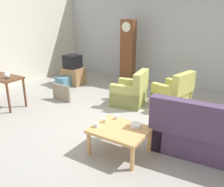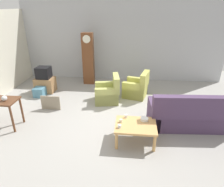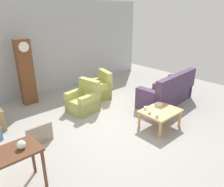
# 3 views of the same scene
# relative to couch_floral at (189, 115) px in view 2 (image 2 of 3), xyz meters

# --- Properties ---
(ground_plane) EXTENTS (10.40, 10.40, 0.00)m
(ground_plane) POSITION_rel_couch_floral_xyz_m (-2.02, 0.12, -0.35)
(ground_plane) COLOR #999691
(garage_door_wall) EXTENTS (8.40, 0.16, 3.20)m
(garage_door_wall) POSITION_rel_couch_floral_xyz_m (-2.02, 3.72, 1.25)
(garage_door_wall) COLOR #ADAFB5
(garage_door_wall) RESTS_ON ground_plane
(couch_floral) EXTENTS (2.16, 1.03, 1.04)m
(couch_floral) POSITION_rel_couch_floral_xyz_m (0.00, 0.00, 0.00)
(couch_floral) COLOR #4C3856
(couch_floral) RESTS_ON ground_plane
(armchair_olive_near) EXTENTS (0.90, 0.87, 0.92)m
(armchair_olive_near) POSITION_rel_couch_floral_xyz_m (-2.33, 1.33, -0.05)
(armchair_olive_near) COLOR tan
(armchair_olive_near) RESTS_ON ground_plane
(armchair_olive_far) EXTENTS (0.96, 0.93, 0.92)m
(armchair_olive_far) POSITION_rel_couch_floral_xyz_m (-1.37, 1.85, -0.05)
(armchair_olive_far) COLOR #B8B654
(armchair_olive_far) RESTS_ON ground_plane
(coffee_table_wood) EXTENTS (0.96, 0.76, 0.47)m
(coffee_table_wood) POSITION_rel_couch_floral_xyz_m (-1.42, -0.76, 0.05)
(coffee_table_wood) COLOR tan
(coffee_table_wood) RESTS_ON ground_plane
(grandfather_clock) EXTENTS (0.44, 0.30, 2.06)m
(grandfather_clock) POSITION_rel_couch_floral_xyz_m (-3.32, 2.97, 0.68)
(grandfather_clock) COLOR brown
(grandfather_clock) RESTS_ON ground_plane
(tv_stand_cabinet) EXTENTS (0.68, 0.52, 0.54)m
(tv_stand_cabinet) POSITION_rel_couch_floral_xyz_m (-4.78, 1.93, -0.08)
(tv_stand_cabinet) COLOR #997047
(tv_stand_cabinet) RESTS_ON ground_plane
(tv_crt) EXTENTS (0.48, 0.44, 0.42)m
(tv_crt) POSITION_rel_couch_floral_xyz_m (-4.78, 1.93, 0.40)
(tv_crt) COLOR black
(tv_crt) RESTS_ON tv_stand_cabinet
(framed_picture_leaning) EXTENTS (0.60, 0.05, 0.45)m
(framed_picture_leaning) POSITION_rel_couch_floral_xyz_m (-4.05, 0.58, -0.13)
(framed_picture_leaning) COLOR gray
(framed_picture_leaning) RESTS_ON ground_plane
(storage_box_blue) EXTENTS (0.37, 0.46, 0.33)m
(storage_box_blue) POSITION_rel_couch_floral_xyz_m (-4.83, 1.53, -0.19)
(storage_box_blue) COLOR teal
(storage_box_blue) RESTS_ON ground_plane
(glass_dome_cloche) EXTENTS (0.14, 0.14, 0.14)m
(glass_dome_cloche) POSITION_rel_couch_floral_xyz_m (-4.76, -0.50, 0.51)
(glass_dome_cloche) COLOR silver
(glass_dome_cloche) RESTS_ON console_table_dark
(cup_white_porcelain) EXTENTS (0.07, 0.07, 0.08)m
(cup_white_porcelain) POSITION_rel_couch_floral_xyz_m (-1.66, -0.46, 0.15)
(cup_white_porcelain) COLOR white
(cup_white_porcelain) RESTS_ON coffee_table_wood
(cup_blue_rimmed) EXTENTS (0.08, 0.08, 0.08)m
(cup_blue_rimmed) POSITION_rel_couch_floral_xyz_m (-1.79, -0.93, 0.15)
(cup_blue_rimmed) COLOR silver
(cup_blue_rimmed) RESTS_ON coffee_table_wood
(cup_cream_tall) EXTENTS (0.07, 0.07, 0.08)m
(cup_cream_tall) POSITION_rel_couch_floral_xyz_m (-1.77, -0.69, 0.15)
(cup_cream_tall) COLOR beige
(cup_cream_tall) RESTS_ON coffee_table_wood
(bowl_white_stacked) EXTENTS (0.19, 0.19, 0.06)m
(bowl_white_stacked) POSITION_rel_couch_floral_xyz_m (-1.21, -0.56, 0.15)
(bowl_white_stacked) COLOR white
(bowl_white_stacked) RESTS_ON coffee_table_wood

